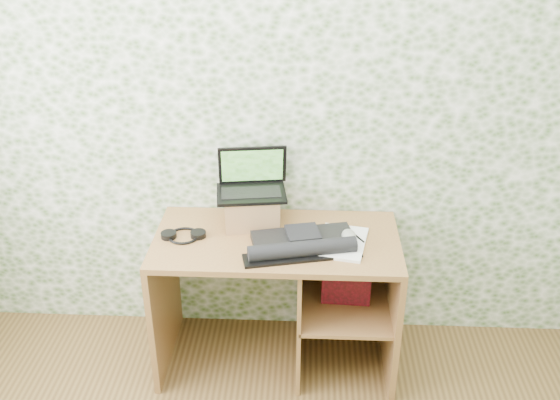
# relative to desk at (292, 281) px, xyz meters

# --- Properties ---
(wall_back) EXTENTS (3.50, 0.00, 3.50)m
(wall_back) POSITION_rel_desk_xyz_m (-0.08, 0.28, 0.82)
(wall_back) COLOR white
(wall_back) RESTS_ON ground
(desk) EXTENTS (1.20, 0.60, 0.75)m
(desk) POSITION_rel_desk_xyz_m (0.00, 0.00, 0.00)
(desk) COLOR brown
(desk) RESTS_ON floor
(riser) EXTENTS (0.30, 0.26, 0.16)m
(riser) POSITION_rel_desk_xyz_m (-0.21, 0.12, 0.35)
(riser) COLOR #8F6140
(riser) RESTS_ON desk
(laptop) EXTENTS (0.37, 0.28, 0.23)m
(laptop) POSITION_rel_desk_xyz_m (-0.21, 0.15, 0.48)
(laptop) COLOR black
(laptop) RESTS_ON riser
(keyboard) EXTENTS (0.56, 0.39, 0.08)m
(keyboard) POSITION_rel_desk_xyz_m (0.05, -0.11, 0.30)
(keyboard) COLOR black
(keyboard) RESTS_ON desk
(headphones) EXTENTS (0.22, 0.17, 0.03)m
(headphones) POSITION_rel_desk_xyz_m (-0.53, -0.04, 0.28)
(headphones) COLOR black
(headphones) RESTS_ON desk
(notepad) EXTENTS (0.28, 0.35, 0.01)m
(notepad) POSITION_rel_desk_xyz_m (0.24, -0.06, 0.28)
(notepad) COLOR silver
(notepad) RESTS_ON desk
(mouse) EXTENTS (0.07, 0.11, 0.04)m
(mouse) POSITION_rel_desk_xyz_m (0.27, -0.06, 0.30)
(mouse) COLOR silver
(mouse) RESTS_ON notepad
(pen) EXTENTS (0.07, 0.12, 0.01)m
(pen) POSITION_rel_desk_xyz_m (0.31, -0.01, 0.29)
(pen) COLOR black
(pen) RESTS_ON notepad
(red_box) EXTENTS (0.25, 0.09, 0.29)m
(red_box) POSITION_rel_desk_xyz_m (0.27, -0.03, 0.06)
(red_box) COLOR maroon
(red_box) RESTS_ON desk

